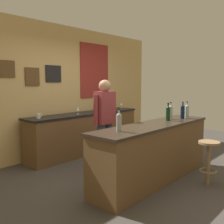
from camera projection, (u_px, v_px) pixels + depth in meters
ground_plane at (134, 174)px, 4.47m from camera, size 10.00×10.00×0.00m
back_wall at (61, 90)px, 5.65m from camera, size 6.00×0.09×2.80m
bar_counter at (154, 152)px, 4.15m from camera, size 2.57×0.60×0.92m
side_counter at (86, 133)px, 5.80m from camera, size 2.91×0.56×0.90m
bartender at (105, 119)px, 4.51m from camera, size 0.52×0.21×1.62m
bar_stool at (209, 156)px, 3.95m from camera, size 0.32×0.32×0.68m
wine_bottle_a at (119, 121)px, 3.45m from camera, size 0.07×0.07×0.31m
wine_bottle_b at (168, 113)px, 4.43m from camera, size 0.07×0.07×0.31m
wine_bottle_c at (170, 112)px, 4.60m from camera, size 0.07×0.07×0.31m
wine_bottle_d at (183, 111)px, 4.67m from camera, size 0.07×0.07×0.31m
wine_bottle_e at (187, 111)px, 4.74m from camera, size 0.07×0.07×0.31m
wine_glass_a at (78, 109)px, 5.50m from camera, size 0.07×0.07×0.16m
wine_glass_b at (98, 107)px, 5.89m from camera, size 0.07×0.07×0.16m
wine_glass_c at (121, 104)px, 6.77m from camera, size 0.07×0.07×0.16m
coffee_mug at (38, 116)px, 4.84m from camera, size 0.13×0.08×0.09m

